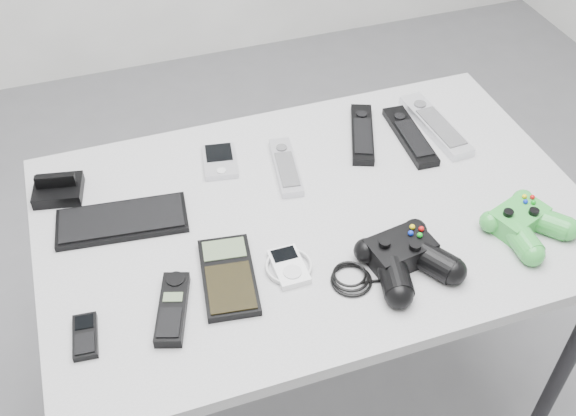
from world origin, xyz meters
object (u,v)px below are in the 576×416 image
object	(u,v)px
controller_black	(406,256)
pda	(220,161)
remote_silver_a	(286,166)
remote_black_a	(362,133)
mobile_phone	(85,336)
controller_green	(525,221)
desk	(314,233)
calculator	(228,276)
cordless_handset	(172,308)
remote_silver_b	(435,125)
remote_black_b	(410,136)
pda_keyboard	(122,220)
mp3_player	(289,266)

from	to	relation	value
controller_black	pda	bearing A→B (deg)	113.45
remote_silver_a	remote_black_a	distance (m)	0.20
remote_black_a	mobile_phone	world-z (taller)	remote_black_a
pda	controller_green	distance (m)	0.61
desk	mobile_phone	xyz separation A→B (m)	(-0.45, -0.16, 0.07)
pda	remote_black_a	size ratio (longest dim) A/B	0.53
remote_black_a	calculator	distance (m)	0.48
cordless_handset	calculator	bearing A→B (deg)	38.56
controller_green	remote_black_a	bearing A→B (deg)	96.23
remote_silver_b	controller_black	world-z (taller)	controller_black
desk	pda	bearing A→B (deg)	125.12
remote_black_a	remote_black_b	distance (m)	0.10
remote_black_b	remote_black_a	bearing A→B (deg)	160.07
pda_keyboard	remote_silver_b	xyz separation A→B (m)	(0.70, 0.07, 0.00)
desk	mobile_phone	bearing A→B (deg)	-160.57
remote_silver_a	cordless_handset	size ratio (longest dim) A/B	1.21
mp3_player	controller_black	bearing A→B (deg)	-16.83
mp3_player	remote_silver_a	bearing A→B (deg)	72.35
cordless_handset	controller_green	bearing A→B (deg)	16.07
mobile_phone	pda	bearing A→B (deg)	53.87
mobile_phone	controller_green	xyz separation A→B (m)	(0.80, -0.01, 0.02)
desk	remote_black_a	xyz separation A→B (m)	(0.18, 0.18, 0.07)
remote_black_a	calculator	size ratio (longest dim) A/B	1.11
pda	remote_black_b	distance (m)	0.41
remote_black_a	controller_green	size ratio (longest dim) A/B	1.28
pda_keyboard	calculator	world-z (taller)	calculator
calculator	remote_black_a	bearing A→B (deg)	45.90
pda	cordless_handset	distance (m)	0.39
mobile_phone	mp3_player	bearing A→B (deg)	11.10
controller_black	controller_green	size ratio (longest dim) A/B	1.76
calculator	desk	bearing A→B (deg)	37.08
desk	controller_green	world-z (taller)	controller_green
remote_silver_b	controller_black	xyz separation A→B (m)	(-0.24, -0.34, 0.02)
remote_silver_b	controller_black	bearing A→B (deg)	-128.55
remote_silver_a	remote_silver_b	xyz separation A→B (m)	(0.36, 0.03, 0.00)
calculator	controller_black	world-z (taller)	controller_black
desk	remote_silver_a	world-z (taller)	remote_silver_a
pda	remote_black_a	bearing A→B (deg)	7.38
controller_black	mobile_phone	bearing A→B (deg)	168.73
remote_silver_a	remote_black_a	bearing A→B (deg)	23.57
cordless_handset	controller_green	size ratio (longest dim) A/B	0.92
controller_green	controller_black	bearing A→B (deg)	162.63
cordless_handset	pda	bearing A→B (deg)	81.82
mp3_player	controller_black	distance (m)	0.21
remote_black_a	mp3_player	world-z (taller)	remote_black_a
remote_silver_a	remote_black_a	size ratio (longest dim) A/B	0.88
mobile_phone	calculator	distance (m)	0.25
calculator	remote_black_b	bearing A→B (deg)	36.28
desk	pda	world-z (taller)	pda
desk	mp3_player	world-z (taller)	mp3_player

